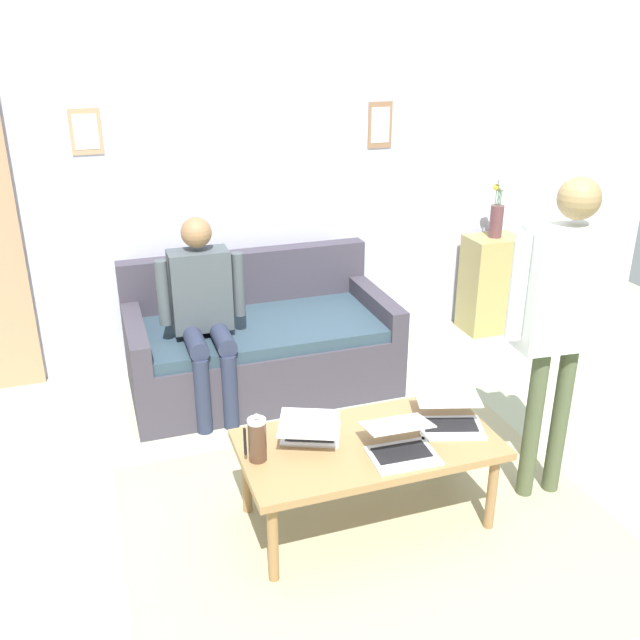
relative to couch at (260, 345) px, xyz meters
The scene contains 13 objects.
ground_plane 1.61m from the couch, 96.21° to the left, with size 7.68×7.68×0.00m, color #A9B190.
area_rug 1.75m from the couch, 94.80° to the left, with size 2.43×1.92×0.01m, color tan.
back_wall 1.23m from the couch, 105.32° to the right, with size 7.04×0.11×2.70m.
couch is the anchor object (origin of this frame).
coffee_table 1.63m from the couch, 95.10° to the left, with size 1.26×0.66×0.47m.
laptop_left 1.52m from the couch, 85.46° to the left, with size 0.39×0.42×0.14m.
laptop_center 1.73m from the couch, 110.14° to the left, with size 0.41×0.41×0.12m.
laptop_right 1.79m from the couch, 98.01° to the left, with size 0.33×0.34×0.15m.
french_press 1.67m from the couch, 75.63° to the left, with size 0.11×0.09×0.25m.
side_shelf 2.06m from the couch, behind, with size 0.42×0.32×0.80m.
flower_vase 2.17m from the couch, behind, with size 0.10×0.10×0.49m.
person_standing 2.18m from the couch, 123.43° to the left, with size 0.60×0.23×1.72m.
person_seated 0.63m from the couch, 29.18° to the left, with size 0.55×0.51×1.28m.
Camera 1 is at (1.19, 2.71, 2.34)m, focal length 38.99 mm.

